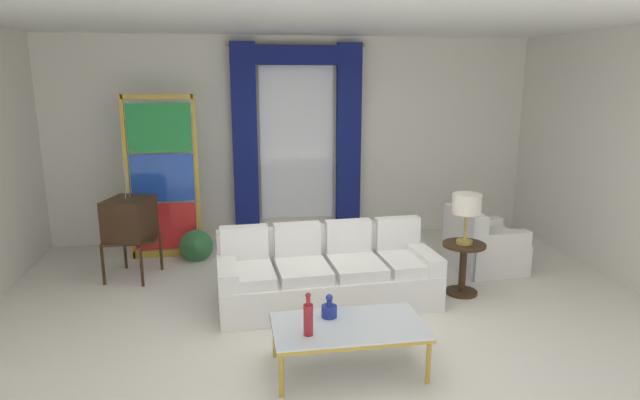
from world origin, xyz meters
name	(u,v)px	position (x,y,z in m)	size (l,w,h in m)	color
ground_plane	(334,320)	(0.00, 0.00, 0.00)	(16.00, 16.00, 0.00)	silver
wall_rear	(297,139)	(0.00, 3.06, 1.50)	(8.00, 0.12, 3.00)	white
wall_right	(631,157)	(3.66, 0.60, 1.50)	(0.12, 7.00, 3.00)	white
ceiling_slab	(321,17)	(0.00, 0.80, 3.02)	(8.00, 7.60, 0.04)	white
curtained_window	(297,124)	(-0.01, 2.89, 1.74)	(2.00, 0.17, 2.70)	white
couch_white_long	(326,275)	(0.00, 0.48, 0.31)	(2.38, 1.03, 0.86)	white
coffee_table	(348,328)	(-0.06, -0.94, 0.38)	(1.26, 0.70, 0.41)	silver
bottle_blue_decanter	(308,318)	(-0.42, -1.06, 0.56)	(0.08, 0.08, 0.36)	maroon
bottle_crystal_tall	(329,309)	(-0.19, -0.77, 0.48)	(0.13, 0.13, 0.21)	navy
vintage_tv	(130,220)	(-2.22, 1.58, 0.73)	(0.65, 0.71, 1.35)	#382314
armchair_white	(481,248)	(2.14, 1.15, 0.29)	(0.87, 0.86, 0.80)	white
stained_glass_divider	(163,181)	(-1.90, 2.30, 1.06)	(0.95, 0.05, 2.20)	gold
peacock_figurine	(196,247)	(-1.49, 1.97, 0.22)	(0.44, 0.60, 0.50)	beige
round_side_table	(463,264)	(1.57, 0.44, 0.36)	(0.48, 0.48, 0.59)	#382314
table_lamp_brass	(467,206)	(1.57, 0.44, 1.03)	(0.32, 0.32, 0.57)	#B29338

